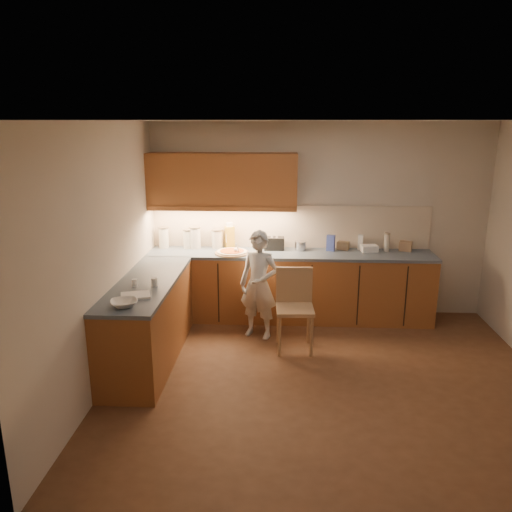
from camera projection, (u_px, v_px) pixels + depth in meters
name	position (u px, v px, depth m)	size (l,w,h in m)	color
room	(333.00, 221.00, 4.72)	(4.54, 4.50, 2.62)	#51301B
l_counter	(247.00, 296.00, 6.29)	(3.77, 2.62, 0.92)	#98582C
backsplash	(290.00, 227.00, 6.78)	(3.75, 0.02, 0.58)	beige
upper_cabinets	(222.00, 180.00, 6.50)	(1.95, 0.36, 0.73)	#98582C
pizza_on_board	(232.00, 252.00, 6.51)	(0.45, 0.45, 0.18)	tan
child	(259.00, 285.00, 6.07)	(0.49, 0.32, 1.34)	silver
wooden_chair	(295.00, 303.00, 5.80)	(0.45, 0.45, 0.95)	tan
mixing_bowl	(124.00, 303.00, 4.66)	(0.25, 0.25, 0.06)	white
canister_a	(164.00, 237.00, 6.80)	(0.14, 0.14, 0.29)	white
canister_b	(189.00, 238.00, 6.78)	(0.15, 0.15, 0.26)	white
canister_c	(195.00, 237.00, 6.76)	(0.16, 0.16, 0.30)	white
canister_d	(217.00, 239.00, 6.77)	(0.16, 0.16, 0.26)	silver
oil_jug	(230.00, 237.00, 6.76)	(0.14, 0.13, 0.35)	gold
toaster	(274.00, 243.00, 6.70)	(0.27, 0.16, 0.18)	black
steel_pot	(300.00, 246.00, 6.68)	(0.16, 0.16, 0.13)	#B7B6BB
blue_box	(331.00, 243.00, 6.65)	(0.11, 0.07, 0.21)	#3749A6
card_box_a	(343.00, 246.00, 6.72)	(0.15, 0.11, 0.11)	tan
white_bottle	(360.00, 242.00, 6.71)	(0.07, 0.07, 0.20)	white
flat_pack	(369.00, 248.00, 6.62)	(0.21, 0.15, 0.09)	white
tall_jar	(387.00, 242.00, 6.60)	(0.08, 0.08, 0.25)	beige
card_box_b	(406.00, 246.00, 6.65)	(0.16, 0.13, 0.13)	tan
dough_cloth	(135.00, 295.00, 4.93)	(0.28, 0.22, 0.02)	white
spice_jar_a	(134.00, 283.00, 5.23)	(0.06, 0.06, 0.08)	white
spice_jar_b	(154.00, 282.00, 5.23)	(0.07, 0.07, 0.09)	white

